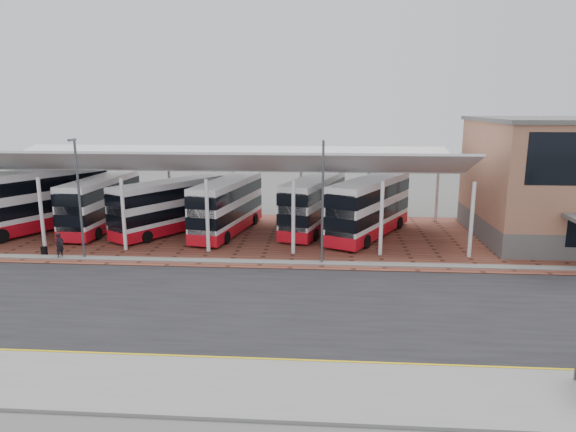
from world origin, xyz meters
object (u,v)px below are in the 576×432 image
(pedestrian, at_px, (60,246))
(bus_1, at_px, (101,204))
(bus_3, at_px, (228,207))
(bus_5, at_px, (370,208))
(bus_2, at_px, (169,207))
(bus_4, at_px, (314,204))
(bus_0, at_px, (36,201))

(pedestrian, bearing_deg, bus_1, 23.97)
(bus_3, xyz_separation_m, bus_5, (11.31, -0.26, 0.13))
(bus_2, xyz_separation_m, pedestrian, (-5.28, -7.57, -1.21))
(bus_4, relative_size, pedestrian, 6.15)
(bus_0, bearing_deg, bus_1, 37.46)
(bus_3, distance_m, pedestrian, 12.74)
(bus_1, xyz_separation_m, bus_4, (17.48, 0.99, 0.02))
(bus_5, xyz_separation_m, pedestrian, (-21.26, -7.61, -1.37))
(bus_4, bearing_deg, pedestrian, -134.89)
(bus_0, xyz_separation_m, bus_4, (22.57, 1.85, -0.33))
(bus_5, height_order, pedestrian, bus_5)
(bus_1, distance_m, bus_2, 5.95)
(bus_3, bearing_deg, pedestrian, -130.87)
(bus_5, bearing_deg, bus_2, -152.68)
(bus_1, distance_m, bus_5, 21.89)
(bus_4, xyz_separation_m, pedestrian, (-16.85, -9.20, -1.28))
(bus_5, distance_m, pedestrian, 22.62)
(pedestrian, bearing_deg, bus_2, -15.32)
(bus_2, height_order, bus_5, bus_5)
(bus_0, distance_m, bus_4, 22.65)
(bus_3, bearing_deg, bus_4, 21.77)
(bus_5, bearing_deg, bus_4, -172.72)
(bus_0, bearing_deg, pedestrian, -24.32)
(bus_4, height_order, pedestrian, bus_4)
(bus_5, relative_size, pedestrian, 6.25)
(bus_4, bearing_deg, bus_1, -160.30)
(bus_2, relative_size, pedestrian, 5.60)
(bus_4, height_order, bus_5, bus_5)
(bus_0, bearing_deg, bus_4, 32.50)
(bus_1, xyz_separation_m, bus_5, (21.89, -0.61, 0.12))
(bus_0, relative_size, bus_4, 1.12)
(bus_4, distance_m, pedestrian, 19.24)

